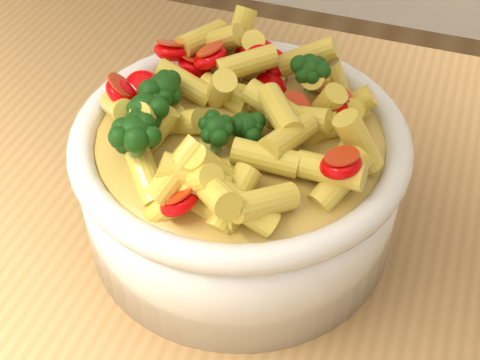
% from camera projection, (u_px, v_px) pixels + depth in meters
% --- Properties ---
extents(serving_bowl, '(0.27, 0.27, 0.11)m').
position_uv_depth(serving_bowl, '(240.00, 179.00, 0.55)').
color(serving_bowl, silver).
rests_on(serving_bowl, table).
extents(pasta_salad, '(0.21, 0.21, 0.05)m').
position_uv_depth(pasta_salad, '(240.00, 110.00, 0.50)').
color(pasta_salad, '#F3D34C').
rests_on(pasta_salad, serving_bowl).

